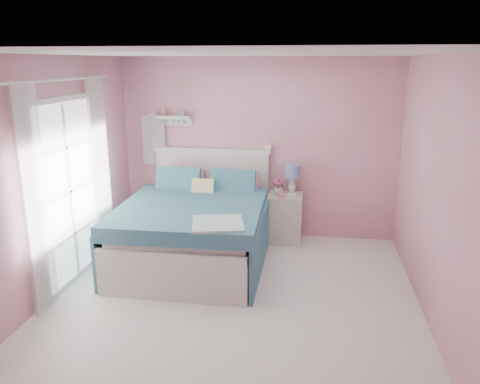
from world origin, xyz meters
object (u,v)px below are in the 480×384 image
(table_lamp, at_px, (292,173))
(teacup, at_px, (281,194))
(bed, at_px, (195,230))
(nightstand, at_px, (285,218))
(vase, at_px, (278,190))

(table_lamp, relative_size, teacup, 4.27)
(bed, height_order, teacup, bed)
(nightstand, xyz_separation_m, table_lamp, (0.09, 0.06, 0.65))
(vase, height_order, teacup, vase)
(vase, bearing_deg, bed, -139.56)
(vase, distance_m, teacup, 0.14)
(vase, relative_size, teacup, 1.38)
(vase, xyz_separation_m, teacup, (0.05, -0.13, -0.03))
(vase, bearing_deg, teacup, -67.29)
(nightstand, distance_m, teacup, 0.41)
(nightstand, bearing_deg, teacup, -109.18)
(bed, height_order, table_lamp, bed)
(nightstand, height_order, vase, vase)
(bed, relative_size, vase, 16.02)
(table_lamp, xyz_separation_m, teacup, (-0.14, -0.20, -0.26))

